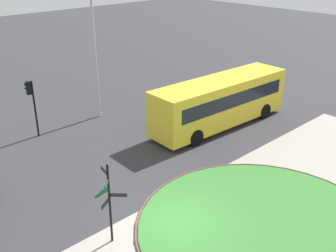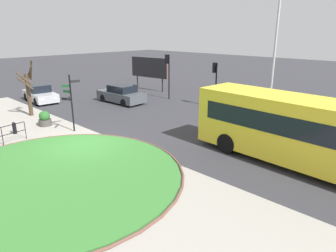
% 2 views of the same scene
% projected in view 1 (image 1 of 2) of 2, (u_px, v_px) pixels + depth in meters
% --- Properties ---
extents(ground, '(120.00, 120.00, 0.00)m').
position_uv_depth(ground, '(177.00, 223.00, 17.07)').
color(ground, '#333338').
extents(sidewalk_paving, '(32.00, 7.74, 0.02)m').
position_uv_depth(sidewalk_paving, '(216.00, 248.00, 15.64)').
color(sidewalk_paving, '#9E998E').
rests_on(sidewalk_paving, ground).
extents(grass_island, '(10.43, 10.43, 0.10)m').
position_uv_depth(grass_island, '(265.00, 228.00, 16.70)').
color(grass_island, '#387A33').
rests_on(grass_island, ground).
extents(grass_kerb_ring, '(10.74, 10.74, 0.11)m').
position_uv_depth(grass_kerb_ring, '(265.00, 228.00, 16.70)').
color(grass_kerb_ring, brown).
rests_on(grass_kerb_ring, ground).
extents(signpost_directional, '(1.17, 1.09, 3.45)m').
position_uv_depth(signpost_directional, '(109.00, 199.00, 15.19)').
color(signpost_directional, black).
rests_on(signpost_directional, ground).
extents(bus_yellow, '(10.17, 2.92, 3.08)m').
position_uv_depth(bus_yellow, '(220.00, 101.00, 25.82)').
color(bus_yellow, yellow).
rests_on(bus_yellow, ground).
extents(traffic_light_far, '(0.49, 0.29, 3.50)m').
position_uv_depth(traffic_light_far, '(31.00, 97.00, 23.88)').
color(traffic_light_far, black).
rests_on(traffic_light_far, ground).
extents(lamppost_tall, '(0.32, 0.32, 8.20)m').
position_uv_depth(lamppost_tall, '(95.00, 53.00, 26.11)').
color(lamppost_tall, '#B7B7BC').
rests_on(lamppost_tall, ground).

